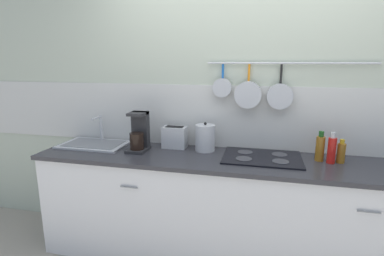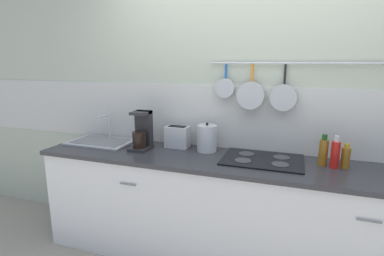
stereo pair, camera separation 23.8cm
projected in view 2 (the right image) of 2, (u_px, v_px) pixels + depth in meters
name	position (u px, v px, depth m)	size (l,w,h in m)	color
wall_back	(250.00, 106.00, 2.54)	(7.20, 0.16, 2.60)	#B2BCA8
cabinet_base	(239.00, 216.00, 2.41)	(3.33, 0.59, 0.86)	silver
countertop	(241.00, 163.00, 2.31)	(3.37, 0.61, 0.03)	#2D2D33
sink_basin	(102.00, 141.00, 2.83)	(0.59, 0.38, 0.25)	#B7BABF
coffee_maker	(142.00, 133.00, 2.61)	(0.16, 0.21, 0.33)	#262628
toaster	(178.00, 137.00, 2.66)	(0.22, 0.13, 0.19)	#B7BABF
kettle	(207.00, 138.00, 2.54)	(0.17, 0.17, 0.25)	#B7BABF
cooktop	(262.00, 160.00, 2.32)	(0.61, 0.44, 0.01)	black
bottle_hot_sauce	(323.00, 152.00, 2.20)	(0.07, 0.07, 0.23)	#8C5919
bottle_sesame_oil	(335.00, 154.00, 2.14)	(0.06, 0.06, 0.24)	red
bottle_cooking_wine	(346.00, 157.00, 2.14)	(0.06, 0.06, 0.18)	#8C5919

